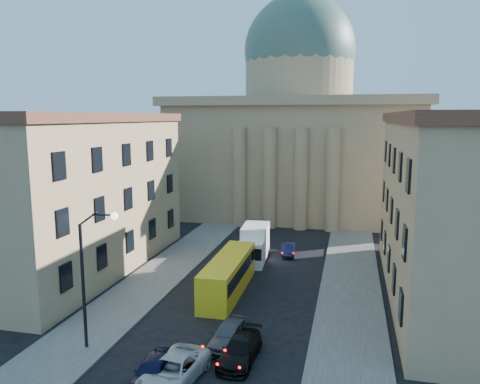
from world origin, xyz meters
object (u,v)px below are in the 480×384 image
at_px(city_bus, 228,274).
at_px(car_left_near, 153,371).
at_px(box_truck, 254,245).
at_px(street_lamp, 90,268).

bearing_deg(city_bus, car_left_near, -92.82).
relative_size(city_bus, box_truck, 1.65).
bearing_deg(street_lamp, box_truck, 73.72).
relative_size(car_left_near, city_bus, 0.41).
distance_m(car_left_near, city_bus, 13.94).
bearing_deg(car_left_near, box_truck, 85.94).
bearing_deg(city_bus, box_truck, 87.52).
xyz_separation_m(street_lamp, city_bus, (5.65, 11.32, -3.69)).
bearing_deg(car_left_near, street_lamp, 151.17).
bearing_deg(car_left_near, city_bus, 85.81).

